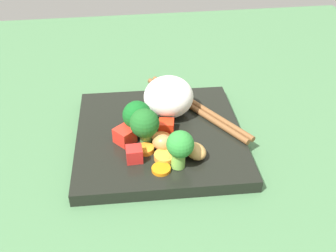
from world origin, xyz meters
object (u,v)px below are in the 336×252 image
object	(u,v)px
carrot_slice_3	(180,145)
chopstick_pair	(196,107)
rice_mound	(169,97)
broccoli_floret_1	(180,146)
square_plate	(159,136)

from	to	relation	value
carrot_slice_3	chopstick_pair	bearing A→B (deg)	156.03
rice_mound	carrot_slice_3	distance (cm)	9.02
broccoli_floret_1	carrot_slice_3	size ratio (longest dim) A/B	2.53
carrot_slice_3	chopstick_pair	size ratio (longest dim) A/B	0.10
square_plate	broccoli_floret_1	world-z (taller)	broccoli_floret_1
broccoli_floret_1	chopstick_pair	xyz separation A→B (cm)	(-13.36, 4.82, -2.84)
rice_mound	carrot_slice_3	world-z (taller)	rice_mound
broccoli_floret_1	carrot_slice_3	xyz separation A→B (cm)	(-4.15, 0.73, -3.03)
square_plate	broccoli_floret_1	size ratio (longest dim) A/B	4.43
chopstick_pair	broccoli_floret_1	bearing A→B (deg)	128.68
rice_mound	broccoli_floret_1	xyz separation A→B (cm)	(12.68, -0.27, 0.16)
broccoli_floret_1	square_plate	bearing A→B (deg)	-167.56
broccoli_floret_1	chopstick_pair	bearing A→B (deg)	160.15
square_plate	carrot_slice_3	size ratio (longest dim) A/B	11.23
broccoli_floret_1	carrot_slice_3	world-z (taller)	broccoli_floret_1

